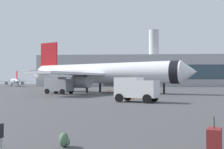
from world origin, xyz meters
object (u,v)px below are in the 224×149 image
at_px(safety_cone_mid, 109,90).
at_px(safety_cone_far, 119,89).
at_px(airplane_taxiing, 15,81).
at_px(cargo_van, 136,88).
at_px(service_truck, 59,85).
at_px(safety_cone_near, 132,97).
at_px(airplane_at_gate, 102,74).
at_px(rolling_suitcase, 214,140).
at_px(traveller_backpack, 64,140).

relative_size(safety_cone_mid, safety_cone_far, 0.82).
xyz_separation_m(airplane_taxiing, cargo_van, (50.67, -82.05, -0.76)).
relative_size(service_truck, cargo_van, 1.09).
bearing_deg(safety_cone_near, airplane_at_gate, 107.74).
bearing_deg(airplane_at_gate, rolling_suitcase, -79.19).
height_order(service_truck, safety_cone_mid, service_truck).
distance_m(airplane_at_gate, rolling_suitcase, 41.33).
height_order(safety_cone_mid, traveller_backpack, safety_cone_mid).
bearing_deg(airplane_taxiing, rolling_suitcase, -62.52).
bearing_deg(rolling_suitcase, safety_cone_near, 95.31).
distance_m(safety_cone_near, traveller_backpack, 22.78).
bearing_deg(airplane_taxiing, traveller_backpack, -64.61).
distance_m(airplane_at_gate, traveller_backpack, 40.35).
relative_size(safety_cone_near, rolling_suitcase, 0.58).
height_order(airplane_at_gate, safety_cone_mid, airplane_at_gate).
relative_size(service_truck, rolling_suitcase, 4.80).
relative_size(airplane_at_gate, safety_cone_far, 42.43).
relative_size(airplane_taxiing, cargo_van, 4.06).
xyz_separation_m(airplane_at_gate, safety_cone_mid, (0.86, 6.47, -3.33)).
height_order(airplane_taxiing, traveller_backpack, airplane_taxiing).
bearing_deg(airplane_taxiing, service_truck, -60.03).
height_order(airplane_taxiing, service_truck, airplane_taxiing).
distance_m(airplane_at_gate, safety_cone_far, 10.86).
bearing_deg(cargo_van, service_truck, 128.04).
xyz_separation_m(service_truck, cargo_van, (12.77, -16.32, -0.16)).
bearing_deg(airplane_at_gate, safety_cone_near, -72.26).
height_order(safety_cone_mid, rolling_suitcase, rolling_suitcase).
bearing_deg(cargo_van, safety_cone_near, 94.40).
distance_m(service_truck, safety_cone_near, 17.46).
height_order(safety_cone_mid, safety_cone_far, safety_cone_far).
xyz_separation_m(airplane_at_gate, cargo_van, (5.91, -21.62, -2.21)).
bearing_deg(service_truck, safety_cone_near, -44.34).
bearing_deg(service_truck, traveller_backpack, -74.25).
relative_size(cargo_van, safety_cone_far, 6.07).
bearing_deg(airplane_taxiing, safety_cone_mid, -49.78).
relative_size(airplane_at_gate, service_truck, 6.40).
relative_size(airplane_taxiing, safety_cone_far, 24.64).
bearing_deg(safety_cone_mid, traveller_backpack, -87.44).
xyz_separation_m(airplane_at_gate, service_truck, (-6.86, -5.30, -2.05)).
distance_m(safety_cone_mid, traveller_backpack, 46.62).
bearing_deg(safety_cone_near, airplane_taxiing, 122.88).
bearing_deg(safety_cone_far, cargo_van, -84.65).
bearing_deg(safety_cone_mid, safety_cone_near, -78.83).
xyz_separation_m(airplane_at_gate, rolling_suitcase, (7.73, -40.47, -3.27)).
height_order(service_truck, rolling_suitcase, service_truck).
relative_size(airplane_taxiing, rolling_suitcase, 17.84).
bearing_deg(safety_cone_near, service_truck, 135.66).
relative_size(airplane_at_gate, rolling_suitcase, 30.73).
height_order(airplane_at_gate, safety_cone_far, airplane_at_gate).
distance_m(service_truck, traveller_backpack, 36.18).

